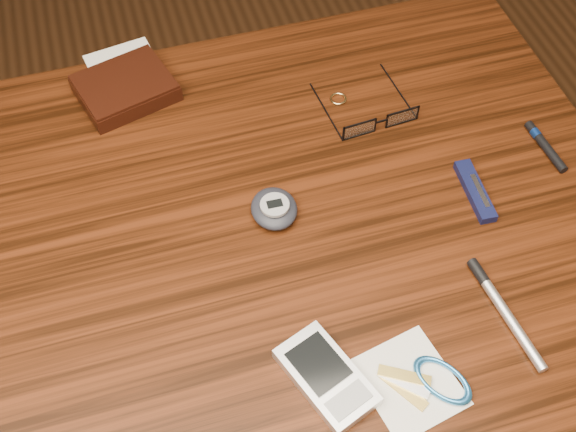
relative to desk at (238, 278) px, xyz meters
name	(u,v)px	position (x,y,z in m)	size (l,w,h in m)	color
desk	(238,278)	(0.00, 0.00, 0.00)	(1.00, 0.70, 0.75)	#3B1809
wallet_and_card	(125,87)	(-0.08, 0.27, 0.12)	(0.15, 0.18, 0.03)	black
eyeglasses	(379,120)	(0.23, 0.12, 0.11)	(0.12, 0.12, 0.02)	black
gold_ring	(338,99)	(0.19, 0.18, 0.10)	(0.02, 0.02, 0.00)	tan
pda_phone	(326,376)	(0.05, -0.21, 0.11)	(0.09, 0.12, 0.02)	silver
pedometer	(274,208)	(0.06, 0.01, 0.11)	(0.06, 0.07, 0.03)	black
notepad_keys	(427,381)	(0.15, -0.24, 0.11)	(0.13, 0.12, 0.01)	silver
pocket_knife	(475,191)	(0.30, -0.03, 0.11)	(0.03, 0.09, 0.01)	#0F1035
silver_pen	(500,304)	(0.26, -0.18, 0.11)	(0.03, 0.15, 0.01)	silver
black_blue_pen	(544,145)	(0.42, 0.02, 0.11)	(0.02, 0.09, 0.01)	black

